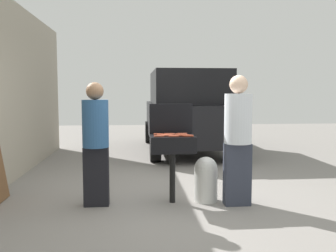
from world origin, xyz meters
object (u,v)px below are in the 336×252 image
object	(u,v)px
hot_dog_14	(182,134)
hot_dog_3	(166,135)
hot_dog_4	(170,134)
person_right	(238,135)
hot_dog_6	(174,136)
hot_dog_0	(159,136)
hot_dog_9	(187,136)
hot_dog_10	(184,135)
hot_dog_1	(169,134)
hot_dog_15	(162,135)
hot_dog_5	(159,134)
parked_minivan	(187,111)
hot_dog_2	(168,135)
bbq_grill	(172,146)
hot_dog_12	(188,136)
person_left	(96,139)
propane_tank	(206,178)
hot_dog_7	(169,136)
hot_dog_13	(178,136)
hot_dog_8	(180,134)
hot_dog_11	(180,135)

from	to	relation	value
hot_dog_14	hot_dog_3	bearing A→B (deg)	-148.18
hot_dog_4	person_right	distance (m)	0.90
hot_dog_3	hot_dog_6	size ratio (longest dim) A/B	1.00
hot_dog_0	hot_dog_9	bearing A→B (deg)	2.14
hot_dog_10	hot_dog_1	bearing A→B (deg)	138.44
person_right	hot_dog_15	bearing A→B (deg)	-12.25
hot_dog_5	parked_minivan	world-z (taller)	parked_minivan
hot_dog_10	parked_minivan	size ratio (longest dim) A/B	0.03
hot_dog_1	hot_dog_2	world-z (taller)	same
bbq_grill	hot_dog_12	world-z (taller)	hot_dog_12
hot_dog_14	person_left	bearing A→B (deg)	-173.27
hot_dog_6	propane_tank	distance (m)	0.78
hot_dog_10	person_left	world-z (taller)	person_left
hot_dog_14	person_right	bearing A→B (deg)	-20.98
hot_dog_7	hot_dog_13	size ratio (longest dim) A/B	1.00
hot_dog_7	bbq_grill	bearing A→B (deg)	57.35
hot_dog_4	hot_dog_8	size ratio (longest dim) A/B	1.00
hot_dog_14	propane_tank	size ratio (longest dim) A/B	0.21
hot_dog_7	parked_minivan	bearing A→B (deg)	79.02
hot_dog_12	hot_dog_14	world-z (taller)	same
parked_minivan	hot_dog_14	bearing A→B (deg)	80.82
person_left	hot_dog_4	bearing A→B (deg)	-5.61
hot_dog_15	person_right	xyz separation A→B (m)	(0.99, -0.15, 0.00)
hot_dog_4	hot_dog_13	world-z (taller)	same
hot_dog_7	parked_minivan	size ratio (longest dim) A/B	0.03
hot_dog_6	parked_minivan	world-z (taller)	parked_minivan
hot_dog_2	hot_dog_11	distance (m)	0.15
hot_dog_0	hot_dog_2	bearing A→B (deg)	49.06
hot_dog_6	hot_dog_7	world-z (taller)	same
hot_dog_7	hot_dog_4	bearing A→B (deg)	76.03
hot_dog_3	hot_dog_8	world-z (taller)	same
hot_dog_0	hot_dog_14	bearing A→B (deg)	34.56
hot_dog_1	parked_minivan	world-z (taller)	parked_minivan
hot_dog_8	hot_dog_0	bearing A→B (deg)	-148.03
hot_dog_0	person_right	distance (m)	1.04
hot_dog_6	hot_dog_15	size ratio (longest dim) A/B	1.00
hot_dog_2	hot_dog_8	bearing A→B (deg)	11.02
hot_dog_15	hot_dog_3	bearing A→B (deg)	-34.12
hot_dog_12	hot_dog_15	world-z (taller)	same
hot_dog_4	hot_dog_11	xyz separation A→B (m)	(0.12, -0.08, 0.00)
hot_dog_10	person_left	size ratio (longest dim) A/B	0.08
hot_dog_3	hot_dog_12	distance (m)	0.31
hot_dog_5	hot_dog_14	xyz separation A→B (m)	(0.33, 0.02, 0.00)
hot_dog_4	person_right	size ratio (longest dim) A/B	0.08
hot_dog_6	hot_dog_12	world-z (taller)	same
hot_dog_6	hot_dog_4	bearing A→B (deg)	96.54
hot_dog_13	hot_dog_15	size ratio (longest dim) A/B	1.00
hot_dog_6	hot_dog_3	bearing A→B (deg)	133.39
hot_dog_3	hot_dog_15	world-z (taller)	same
hot_dog_9	hot_dog_12	xyz separation A→B (m)	(0.02, -0.04, 0.00)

